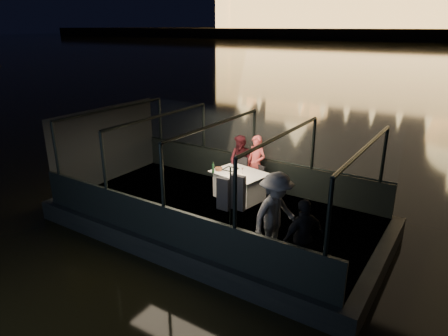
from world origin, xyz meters
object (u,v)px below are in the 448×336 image
Objects in this scene: dining_table_central at (240,185)px; person_woman_coral at (256,166)px; passenger_stripe at (275,219)px; wine_bottle at (213,168)px; passenger_dark at (304,234)px; chair_port_left at (237,176)px; chair_port_right at (257,180)px; coat_stand at (230,208)px; person_man_maroon at (241,163)px.

dining_table_central is 0.88× the size of person_woman_coral.
passenger_stripe is at bearing -47.26° from person_woman_coral.
passenger_dark is at bearing -30.06° from wine_bottle.
wine_bottle is at bearing -95.99° from chair_port_left.
wine_bottle is (-0.26, -0.87, 0.47)m from chair_port_left.
chair_port_left is at bearing -155.51° from chair_port_right.
dining_table_central is 0.55m from chair_port_right.
person_woman_coral reaches higher than chair_port_right.
coat_stand is at bearing -62.10° from passenger_dark.
wine_bottle reaches higher than chair_port_right.
dining_table_central is 4.66× the size of wine_bottle.
chair_port_left is 0.62× the size of person_man_maroon.
coat_stand is 1.18× the size of passenger_dark.
person_man_maroon reaches higher than chair_port_left.
chair_port_right is at bearing 49.49° from passenger_stripe.
passenger_dark reaches higher than chair_port_left.
coat_stand is 2.57m from wine_bottle.
person_man_maroon is (-0.51, 0.00, 0.00)m from person_woman_coral.
dining_table_central is 2.62m from coat_stand.
person_man_maroon is at bearing 116.85° from coat_stand.
passenger_stripe is 0.76m from passenger_dark.
chair_port_left is 0.54× the size of coat_stand.
person_man_maroon reaches higher than wine_bottle.
coat_stand is 1.11× the size of person_woman_coral.
person_man_maroon is at bearing 55.71° from passenger_stripe.
coat_stand reaches higher than passenger_dark.
dining_table_central is 0.82m from person_woman_coral.
chair_port_right is 2.91m from coat_stand.
person_woman_coral is (0.12, 0.72, 0.36)m from dining_table_central.
passenger_dark reaches higher than chair_port_right.
passenger_stripe reaches higher than chair_port_left.
passenger_stripe reaches higher than chair_port_right.
person_man_maroon reaches higher than dining_table_central.
person_man_maroon is at bearing -172.19° from person_woman_coral.
person_man_maroon is 1.02× the size of passenger_dark.
person_woman_coral is (0.46, 0.27, 0.30)m from chair_port_left.
person_woman_coral is 3.52m from passenger_stripe.
passenger_dark is 3.99m from wine_bottle.
chair_port_right is at bearing 56.12° from dining_table_central.
coat_stand is at bearing -48.65° from chair_port_right.
chair_port_right is 0.45× the size of passenger_stripe.
dining_table_central is at bearing -98.74° from passenger_dark.
passenger_stripe is at bearing -35.85° from chair_port_left.
coat_stand is at bearing -47.39° from wine_bottle.
chair_port_left is at bearing 118.18° from coat_stand.
person_woman_coral is at bearing 7.86° from person_man_maroon.
coat_stand is 3.20m from person_woman_coral.
passenger_stripe is (2.13, -2.17, 0.47)m from dining_table_central.
coat_stand is at bearing -51.05° from chair_port_left.
chair_port_left is 0.63× the size of passenger_dark.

